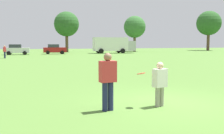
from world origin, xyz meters
TOP-DOWN VIEW (x-y plane):
  - ground_plane at (0.00, 0.00)m, footprint 167.27×167.27m
  - player_thrower at (-2.20, -0.31)m, footprint 0.51×0.32m
  - player_defender at (-0.45, -0.38)m, footprint 0.49×0.35m
  - frisbee at (-1.05, -0.22)m, footprint 0.28×0.27m
  - traffic_cone at (3.31, 6.54)m, footprint 0.32×0.32m
  - parked_car_center at (-5.31, 40.37)m, footprint 4.31×2.43m
  - parked_car_mid_right at (1.32, 41.35)m, footprint 4.31×2.43m
  - box_truck at (13.05, 41.28)m, footprint 8.64×3.37m
  - bystander_sideline_watcher at (-6.70, 29.85)m, footprint 0.42×0.54m
  - tree_west_maple at (5.36, 51.37)m, footprint 5.66×5.66m
  - tree_center_elm at (21.45, 49.31)m, footprint 5.28×5.28m
  - tree_east_birch at (44.57, 50.76)m, footprint 6.70×6.70m

SIDE VIEW (x-z plane):
  - ground_plane at x=0.00m, z-range 0.00..0.00m
  - traffic_cone at x=3.31m, z-range -0.01..0.47m
  - player_defender at x=-0.45m, z-range 0.08..1.52m
  - parked_car_center at x=-5.31m, z-range 0.01..1.83m
  - parked_car_mid_right at x=1.32m, z-range 0.01..1.83m
  - bystander_sideline_watcher at x=-6.70m, z-range 0.11..1.84m
  - player_thrower at x=-2.20m, z-range 0.11..1.87m
  - frisbee at x=-1.05m, z-range 1.03..1.13m
  - box_truck at x=13.05m, z-range 0.16..3.34m
  - tree_center_elm at x=21.45m, z-range 1.61..10.19m
  - tree_west_maple at x=5.36m, z-range 1.73..10.92m
  - tree_east_birch at x=44.57m, z-range 2.05..12.94m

